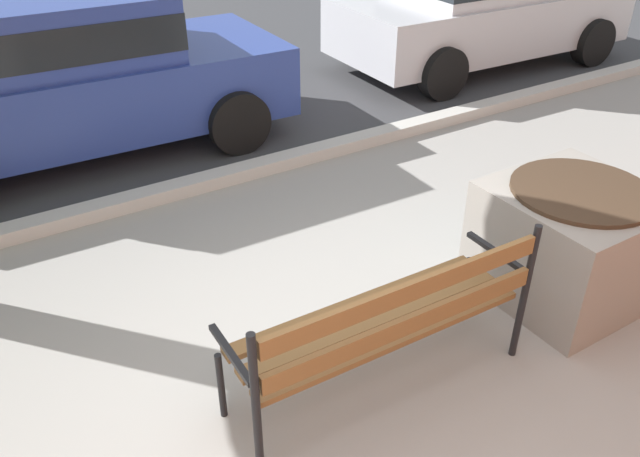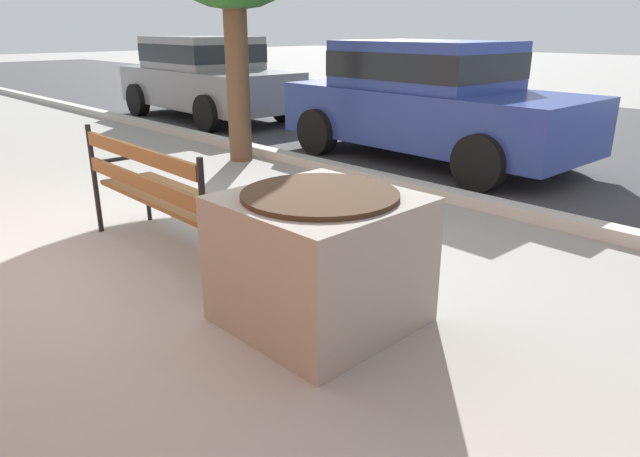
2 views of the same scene
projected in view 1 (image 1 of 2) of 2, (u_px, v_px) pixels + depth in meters
ground_plane at (364, 399)px, 3.72m from camera, size 80.00×80.00×0.00m
street_surface at (60, 62)px, 9.12m from camera, size 60.00×9.00×0.01m
curb_stone at (179, 189)px, 5.77m from camera, size 60.00×0.20×0.12m
park_bench at (388, 319)px, 3.49m from camera, size 1.81×0.57×0.95m
concrete_planter at (570, 242)px, 4.39m from camera, size 1.03×1.03×0.82m
parked_car_blue at (67, 70)px, 6.18m from camera, size 4.15×2.02×1.56m
parked_car_silver at (480, 3)px, 8.62m from camera, size 4.15×2.02×1.56m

